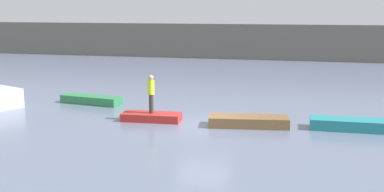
{
  "coord_description": "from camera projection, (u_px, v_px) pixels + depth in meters",
  "views": [
    {
      "loc": [
        4.59,
        -20.71,
        5.38
      ],
      "look_at": [
        -1.14,
        2.4,
        0.9
      ],
      "focal_mm": 44.03,
      "sensor_mm": 36.0,
      "label": 1
    }
  ],
  "objects": [
    {
      "name": "ground_plane",
      "position": [
        203.0,
        125.0,
        21.84
      ],
      "size": [
        120.0,
        120.0,
        0.0
      ],
      "primitive_type": "plane",
      "color": "slate"
    },
    {
      "name": "embankment_wall",
      "position": [
        264.0,
        42.0,
        49.17
      ],
      "size": [
        80.0,
        1.2,
        3.69
      ],
      "primitive_type": "cube",
      "color": "#666056",
      "rests_on": "ground_plane"
    },
    {
      "name": "rowboat_green",
      "position": [
        91.0,
        100.0,
        26.74
      ],
      "size": [
        3.69,
        1.52,
        0.45
      ],
      "primitive_type": "cube",
      "rotation": [
        0.0,
        0.0,
        -0.15
      ],
      "color": "#2D7F47",
      "rests_on": "ground_plane"
    },
    {
      "name": "rowboat_red",
      "position": [
        151.0,
        117.0,
        22.68
      ],
      "size": [
        2.89,
        1.27,
        0.38
      ],
      "primitive_type": "cube",
      "rotation": [
        0.0,
        0.0,
        0.07
      ],
      "color": "red",
      "rests_on": "ground_plane"
    },
    {
      "name": "rowboat_brown",
      "position": [
        249.0,
        121.0,
        21.62
      ],
      "size": [
        3.77,
        1.78,
        0.47
      ],
      "primitive_type": "cube",
      "rotation": [
        0.0,
        0.0,
        0.15
      ],
      "color": "brown",
      "rests_on": "ground_plane"
    },
    {
      "name": "rowboat_teal",
      "position": [
        354.0,
        125.0,
        20.93
      ],
      "size": [
        3.84,
        1.19,
        0.5
      ],
      "primitive_type": "cube",
      "rotation": [
        0.0,
        0.0,
        0.02
      ],
      "color": "teal",
      "rests_on": "ground_plane"
    },
    {
      "name": "person_hiviz_shirt",
      "position": [
        151.0,
        92.0,
        22.45
      ],
      "size": [
        0.32,
        0.32,
        1.86
      ],
      "color": "#38332D",
      "rests_on": "rowboat_red"
    }
  ]
}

